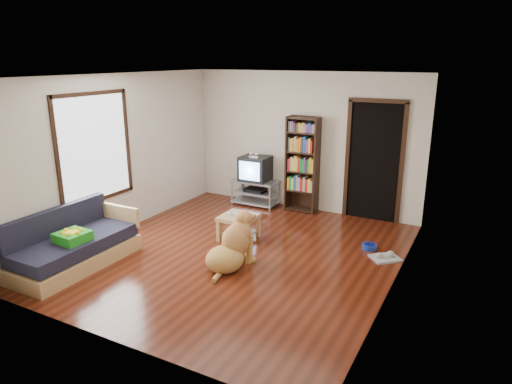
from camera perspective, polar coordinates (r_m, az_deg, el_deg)
The scene contains 18 objects.
ground at distance 6.91m, azimuth -2.23°, elevation -7.76°, with size 5.00×5.00×0.00m, color #531D0E.
ceiling at distance 6.31m, azimuth -2.50°, elevation 14.31°, with size 5.00×5.00×0.00m, color white.
wall_back at distance 8.69m, azimuth 5.97°, elevation 6.23°, with size 4.50×4.50×0.00m, color beige.
wall_front at distance 4.60m, azimuth -18.21°, elevation -3.97°, with size 4.50×4.50×0.00m, color beige.
wall_left at distance 7.84m, azimuth -16.79°, elevation 4.48°, with size 5.00×5.00×0.00m, color beige.
wall_right at distance 5.73m, azimuth 17.49°, elevation 0.13°, with size 5.00×5.00×0.00m, color beige.
green_cushion at distance 6.74m, azimuth -21.95°, elevation -5.20°, with size 0.39×0.39×0.13m, color #26981C.
laptop at distance 7.30m, azimuth -2.31°, elevation -2.93°, with size 0.34×0.22×0.03m, color silver.
dog_bowl at distance 7.28m, azimuth 13.98°, elevation -6.64°, with size 0.22×0.22×0.08m, color navy.
grey_rag at distance 7.01m, azimuth 15.84°, elevation -7.95°, with size 0.40×0.32×0.03m, color gray.
window at distance 7.45m, azimuth -19.50°, elevation 5.20°, with size 0.03×1.46×1.70m.
doorway at distance 8.31m, azimuth 14.55°, elevation 4.04°, with size 1.03×0.05×2.19m.
tv_stand at distance 9.08m, azimuth -0.09°, elevation 0.08°, with size 0.90×0.45×0.50m.
crt_tv at distance 8.98m, azimuth -0.02°, elevation 3.02°, with size 0.55×0.52×0.58m.
bookshelf at distance 8.59m, azimuth 5.83°, elevation 4.07°, with size 0.60×0.30×1.80m.
sofa at distance 6.98m, azimuth -21.75°, elevation -6.44°, with size 0.80×1.80×0.80m.
coffee_table at distance 7.37m, azimuth -2.19°, elevation -3.84°, with size 0.55×0.55×0.40m.
dog at distance 6.41m, azimuth -2.98°, elevation -6.87°, with size 0.66×1.00×0.82m.
Camera 1 is at (3.17, -5.44, 2.85)m, focal length 32.00 mm.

